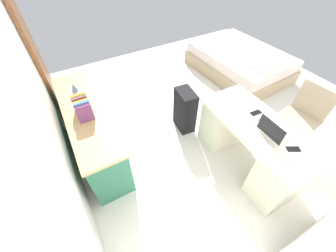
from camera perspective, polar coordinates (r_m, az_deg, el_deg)
ground_plane at (r=3.59m, az=11.53°, el=2.74°), size 5.46×5.46×0.00m
wall_back at (r=2.22m, az=-33.64°, el=6.33°), size 4.02×0.10×2.52m
door_wooden at (r=3.62m, az=-32.74°, el=16.50°), size 0.88×0.05×2.04m
desk at (r=2.79m, az=21.87°, el=-4.85°), size 1.46×0.70×0.74m
office_chair at (r=3.34m, az=32.21°, el=1.06°), size 0.52×0.52×0.94m
credenza at (r=2.95m, az=-20.28°, el=-1.21°), size 1.80×0.48×0.75m
bed at (r=4.72m, az=19.12°, el=16.32°), size 1.96×1.49×0.58m
suitcase_black at (r=3.12m, az=4.67°, el=4.34°), size 0.38×0.26×0.68m
laptop at (r=2.47m, az=26.99°, el=-1.33°), size 0.32×0.23×0.21m
computer_mouse at (r=2.61m, az=23.35°, el=2.18°), size 0.06×0.10×0.03m
cell_phone_near_laptop at (r=2.46m, az=31.27°, el=-5.45°), size 0.12×0.15×0.01m
cell_phone_by_mouse at (r=2.68m, az=23.08°, el=3.40°), size 0.07×0.14×0.01m
book_row at (r=2.57m, az=-22.55°, el=4.88°), size 0.28×0.17×0.24m
figurine_small at (r=3.04m, az=-24.53°, el=9.70°), size 0.08×0.08×0.11m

